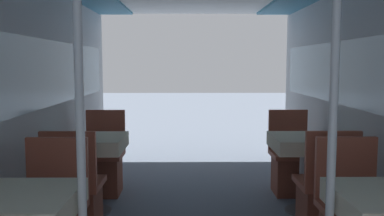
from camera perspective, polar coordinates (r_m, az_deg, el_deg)
wall_left at (r=3.64m, az=-22.55°, el=0.33°), size 0.05×6.75×2.21m
dining_table_left_0 at (r=2.62m, az=-22.55°, el=-13.03°), size 0.66×0.66×0.76m
support_pole_left_0 at (r=2.40m, az=-14.66°, el=-3.03°), size 0.05×0.05×2.21m
dining_table_left_1 at (r=4.33m, az=-13.37°, el=-5.30°), size 0.66×0.66×0.76m
chair_left_near_1 at (r=3.85m, az=-15.27°, el=-12.09°), size 0.45×0.45×0.94m
chair_left_far_1 at (r=4.97m, az=-11.73°, el=-7.87°), size 0.45×0.45×0.94m
support_pole_right_0 at (r=2.45m, az=18.23°, el=-2.93°), size 0.05×0.05×2.21m
dining_table_right_1 at (r=4.37m, az=14.96°, el=-5.22°), size 0.66×0.66×0.76m
chair_right_near_1 at (r=3.90m, az=17.21°, el=-11.89°), size 0.45×0.45×0.94m
chair_right_far_1 at (r=5.02m, az=13.01°, el=-7.78°), size 0.45×0.45×0.94m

